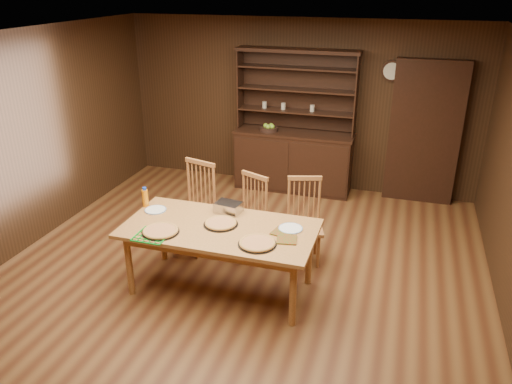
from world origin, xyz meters
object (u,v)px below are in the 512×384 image
(dining_table, at_px, (220,233))
(chair_left, at_px, (197,203))
(chair_right, at_px, (304,217))
(china_hutch, at_px, (294,153))
(chair_center, at_px, (250,213))
(juice_bottle, at_px, (145,198))

(dining_table, relative_size, chair_left, 1.80)
(chair_right, bearing_deg, chair_left, 168.21)
(china_hutch, distance_m, chair_left, 2.29)
(chair_center, xyz_separation_m, chair_right, (0.65, 0.07, 0.01))
(china_hutch, relative_size, chair_left, 1.95)
(chair_right, bearing_deg, chair_center, 169.15)
(chair_left, bearing_deg, juice_bottle, -108.07)
(china_hutch, xyz_separation_m, chair_left, (-0.70, -2.18, -0.00))
(dining_table, height_order, juice_bottle, juice_bottle)
(china_hutch, xyz_separation_m, chair_center, (-0.04, -2.14, -0.06))
(dining_table, xyz_separation_m, chair_center, (0.06, 0.84, -0.14))
(china_hutch, bearing_deg, juice_bottle, -111.37)
(chair_left, height_order, chair_right, chair_left)
(china_hutch, height_order, chair_right, china_hutch)
(china_hutch, bearing_deg, chair_left, -107.81)
(china_hutch, bearing_deg, chair_center, -90.95)
(chair_left, distance_m, chair_right, 1.32)
(chair_center, bearing_deg, juice_bottle, -126.20)
(dining_table, xyz_separation_m, chair_left, (-0.61, 0.79, -0.08))
(dining_table, bearing_deg, chair_right, 51.96)
(chair_left, xyz_separation_m, chair_center, (0.67, 0.05, -0.06))
(chair_left, xyz_separation_m, juice_bottle, (-0.37, -0.56, 0.26))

